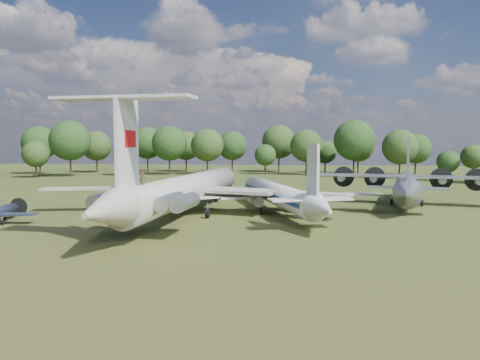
# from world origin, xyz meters

# --- Properties ---
(ground) EXTENTS (300.00, 300.00, 0.00)m
(ground) POSITION_xyz_m (0.00, 0.00, 0.00)
(ground) COLOR #213F15
(ground) RESTS_ON ground
(il62_airliner) EXTENTS (47.99, 59.55, 5.46)m
(il62_airliner) POSITION_xyz_m (3.30, -1.42, 2.73)
(il62_airliner) COLOR beige
(il62_airliner) RESTS_ON ground
(tu104_jet) EXTENTS (41.21, 47.90, 4.07)m
(tu104_jet) POSITION_xyz_m (15.10, 1.77, 2.03)
(tu104_jet) COLOR silver
(tu104_jet) RESTS_ON ground
(an12_transport) EXTENTS (38.78, 41.51, 4.62)m
(an12_transport) POSITION_xyz_m (35.06, 12.34, 2.31)
(an12_transport) COLOR #999CA1
(an12_transport) RESTS_ON ground
(person_on_il62) EXTENTS (0.65, 0.46, 1.69)m
(person_on_il62) POSITION_xyz_m (1.83, -16.64, 6.31)
(person_on_il62) COLOR #8D6948
(person_on_il62) RESTS_ON il62_airliner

